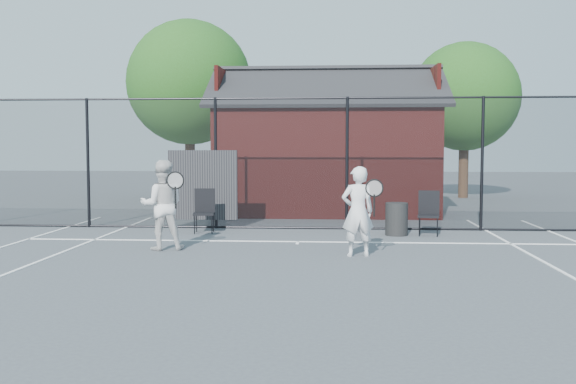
# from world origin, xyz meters

# --- Properties ---
(ground) EXTENTS (80.00, 80.00, 0.00)m
(ground) POSITION_xyz_m (0.00, 0.00, 0.00)
(ground) COLOR #464A50
(ground) RESTS_ON ground
(court_lines) EXTENTS (11.02, 18.00, 0.01)m
(court_lines) POSITION_xyz_m (0.00, -1.32, 0.01)
(court_lines) COLOR white
(court_lines) RESTS_ON ground
(fence) EXTENTS (22.04, 3.00, 3.00)m
(fence) POSITION_xyz_m (-0.30, 5.00, 1.45)
(fence) COLOR black
(fence) RESTS_ON ground
(clubhouse) EXTENTS (6.50, 4.36, 4.19)m
(clubhouse) POSITION_xyz_m (0.50, 9.00, 1.61)
(clubhouse) COLOR maroon
(clubhouse) RESTS_ON ground
(tree_left) EXTENTS (4.48, 4.48, 6.44)m
(tree_left) POSITION_xyz_m (-4.50, 13.50, 4.19)
(tree_left) COLOR #342214
(tree_left) RESTS_ON ground
(tree_right) EXTENTS (3.97, 3.97, 5.70)m
(tree_right) POSITION_xyz_m (5.50, 14.50, 3.71)
(tree_right) COLOR #342214
(tree_right) RESTS_ON ground
(player_front) EXTENTS (0.72, 0.57, 1.54)m
(player_front) POSITION_xyz_m (1.11, 1.40, 0.77)
(player_front) COLOR white
(player_front) RESTS_ON ground
(player_back) EXTENTS (0.95, 0.80, 1.63)m
(player_back) POSITION_xyz_m (-2.41, 1.88, 0.82)
(player_back) COLOR silver
(player_back) RESTS_ON ground
(chair_left) EXTENTS (0.49, 0.51, 0.94)m
(chair_left) POSITION_xyz_m (-2.11, 4.17, 0.47)
(chair_left) COLOR black
(chair_left) RESTS_ON ground
(chair_right) EXTENTS (0.51, 0.53, 0.92)m
(chair_right) POSITION_xyz_m (2.71, 4.10, 0.46)
(chair_right) COLOR black
(chair_right) RESTS_ON ground
(waste_bin) EXTENTS (0.58, 0.58, 0.69)m
(waste_bin) POSITION_xyz_m (2.04, 4.10, 0.35)
(waste_bin) COLOR black
(waste_bin) RESTS_ON ground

